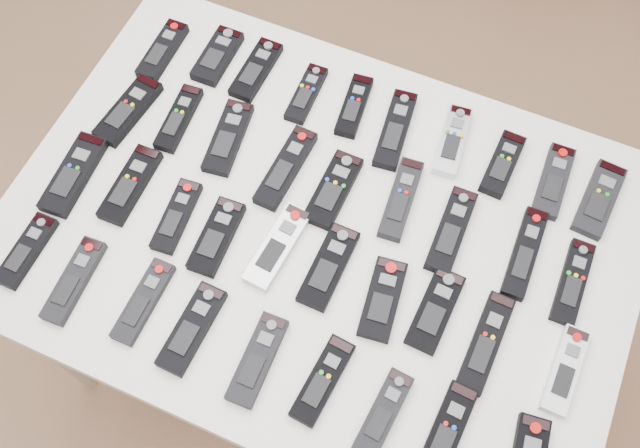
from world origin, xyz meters
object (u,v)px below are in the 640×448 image
at_px(remote_0, 163,51).
at_px(remote_18, 573,282).
at_px(remote_1, 217,56).
at_px(remote_34, 323,380).
at_px(remote_30, 74,280).
at_px(remote_31, 143,301).
at_px(remote_8, 553,181).
at_px(remote_3, 306,94).
at_px(remote_11, 179,118).
at_px(remote_35, 383,413).
at_px(remote_26, 435,310).
at_px(remote_6, 452,141).
at_px(remote_16, 451,231).
at_px(remote_32, 192,328).
at_px(remote_19, 74,174).
at_px(remote_14, 333,190).
at_px(remote_29, 27,251).
at_px(table, 320,240).
at_px(remote_28, 565,370).
at_px(remote_13, 286,168).
at_px(remote_12, 228,138).
at_px(remote_33, 257,360).
at_px(remote_24, 329,267).
at_px(remote_17, 525,253).
at_px(remote_20, 130,185).
at_px(remote_25, 383,299).
at_px(remote_15, 401,199).
at_px(remote_9, 599,199).
at_px(remote_23, 278,246).
at_px(remote_2, 256,70).
at_px(remote_22, 217,237).
at_px(remote_36, 447,432).
at_px(remote_4, 354,106).
at_px(remote_21, 177,216).
at_px(remote_10, 128,110).
at_px(remote_5, 395,130).

height_order(remote_0, remote_18, remote_0).
relative_size(remote_0, remote_18, 0.93).
height_order(remote_1, remote_34, remote_1).
height_order(remote_30, remote_31, remote_30).
distance_m(remote_1, remote_8, 0.78).
bearing_deg(remote_3, remote_11, -144.75).
relative_size(remote_30, remote_35, 1.12).
xyz_separation_m(remote_8, remote_26, (-0.13, -0.36, 0.00)).
relative_size(remote_3, remote_6, 0.90).
xyz_separation_m(remote_16, remote_32, (-0.38, -0.38, 0.00)).
height_order(remote_19, remote_32, remote_19).
height_order(remote_14, remote_30, same).
distance_m(remote_14, remote_29, 0.62).
bearing_deg(remote_35, remote_26, 89.85).
height_order(table, remote_0, remote_0).
relative_size(table, remote_28, 7.44).
bearing_deg(remote_6, remote_13, -151.86).
bearing_deg(remote_12, remote_1, 115.18).
height_order(remote_33, remote_34, remote_33).
bearing_deg(remote_28, remote_24, 179.32).
relative_size(remote_17, remote_20, 1.09).
xyz_separation_m(remote_28, remote_29, (-1.03, -0.19, 0.00)).
relative_size(table, remote_25, 7.77).
bearing_deg(remote_15, remote_28, -32.71).
height_order(remote_9, remote_15, remote_15).
bearing_deg(remote_23, remote_3, 110.06).
height_order(remote_31, remote_34, same).
bearing_deg(remote_3, remote_2, 171.80).
bearing_deg(remote_18, remote_22, -164.98).
height_order(remote_25, remote_36, same).
xyz_separation_m(remote_17, remote_24, (-0.34, -0.18, -0.00)).
xyz_separation_m(remote_0, remote_34, (0.63, -0.54, -0.00)).
relative_size(remote_2, remote_9, 0.94).
distance_m(remote_9, remote_30, 1.05).
distance_m(remote_17, remote_35, 0.42).
distance_m(remote_22, remote_36, 0.57).
bearing_deg(remote_4, remote_21, -126.47).
bearing_deg(remote_14, remote_35, -54.67).
distance_m(remote_14, remote_31, 0.43).
bearing_deg(remote_10, remote_36, -17.04).
height_order(remote_1, remote_30, remote_1).
relative_size(remote_1, remote_22, 0.93).
bearing_deg(remote_25, remote_8, 51.72).
xyz_separation_m(remote_23, remote_34, (0.19, -0.21, 0.00)).
xyz_separation_m(remote_12, remote_22, (0.08, -0.22, 0.00)).
bearing_deg(remote_24, remote_25, -8.85).
bearing_deg(remote_8, remote_20, -157.50).
relative_size(remote_9, remote_14, 1.01).
xyz_separation_m(remote_3, remote_18, (0.65, -0.20, 0.00)).
distance_m(remote_5, remote_33, 0.57).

